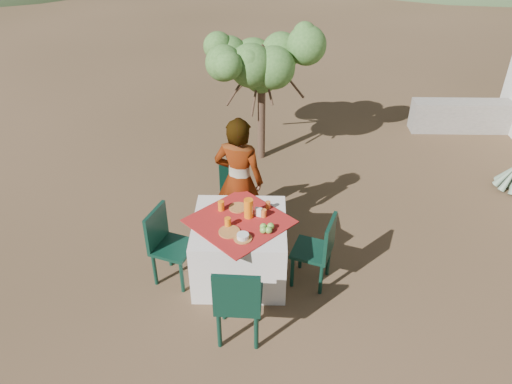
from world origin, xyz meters
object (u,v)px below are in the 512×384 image
at_px(table, 240,248).
at_px(chair_near, 238,301).
at_px(person, 239,181).
at_px(juice_pitcher, 249,208).
at_px(shrub_tree, 266,68).
at_px(chair_right, 319,248).
at_px(chair_left, 167,242).
at_px(chair_far, 236,192).

xyz_separation_m(table, chair_near, (0.03, -0.97, 0.16)).
bearing_deg(person, juice_pitcher, 116.78).
bearing_deg(shrub_tree, chair_right, -78.37).
bearing_deg(table, chair_right, -8.08).
bearing_deg(chair_left, chair_near, -117.78).
relative_size(table, person, 0.79).
height_order(chair_far, chair_right, chair_right).
xyz_separation_m(chair_far, chair_left, (-0.71, -1.08, 0.04)).
xyz_separation_m(person, shrub_tree, (0.30, 2.12, 0.65)).
distance_m(chair_far, person, 0.47).
bearing_deg(shrub_tree, table, -95.34).
relative_size(chair_right, juice_pitcher, 3.91).
distance_m(chair_right, person, 1.28).
height_order(table, shrub_tree, shrub_tree).
bearing_deg(juice_pitcher, person, 102.31).
bearing_deg(juice_pitcher, chair_right, -14.53).
bearing_deg(person, chair_left, 59.79).
xyz_separation_m(chair_left, juice_pitcher, (0.91, 0.15, 0.37)).
xyz_separation_m(chair_near, chair_left, (-0.84, 0.90, -0.03)).
relative_size(table, chair_left, 1.43).
distance_m(chair_left, shrub_tree, 3.24).
bearing_deg(shrub_tree, chair_left, -110.28).
bearing_deg(shrub_tree, person, -98.13).
xyz_separation_m(chair_left, chair_right, (1.68, -0.05, -0.01)).
height_order(chair_left, shrub_tree, shrub_tree).
xyz_separation_m(chair_left, person, (0.77, 0.78, 0.32)).
xyz_separation_m(chair_right, person, (-0.91, 0.83, 0.34)).
bearing_deg(chair_left, shrub_tree, -1.03).
bearing_deg(chair_far, chair_left, -136.40).
relative_size(person, shrub_tree, 0.88).
distance_m(chair_near, chair_left, 1.23).
distance_m(chair_far, chair_near, 1.98).
bearing_deg(person, table, 107.59).
relative_size(chair_left, juice_pitcher, 4.02).
bearing_deg(chair_left, chair_far, -14.05).
relative_size(table, chair_right, 1.47).
height_order(chair_near, juice_pitcher, juice_pitcher).
distance_m(table, chair_right, 0.89).
distance_m(chair_far, shrub_tree, 2.12).
distance_m(person, juice_pitcher, 0.65).
xyz_separation_m(chair_far, person, (0.06, -0.30, 0.36)).
bearing_deg(chair_far, chair_near, -99.34).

